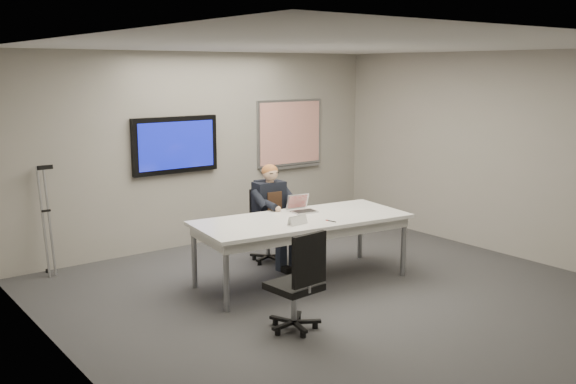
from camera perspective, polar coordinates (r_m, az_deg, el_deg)
floor at (r=7.44m, az=4.63°, el=-9.25°), size 6.00×6.00×0.02m
ceiling at (r=6.99m, az=4.99°, el=12.85°), size 6.00×6.00×0.02m
wall_back at (r=9.50m, az=-7.42°, el=3.81°), size 6.00×0.02×2.80m
wall_left at (r=5.57m, az=-18.83°, el=-1.69°), size 0.02×6.00×2.80m
wall_right at (r=9.34m, az=18.65°, el=3.21°), size 0.02×6.00×2.80m
conference_table at (r=7.72m, az=1.23°, el=-2.96°), size 2.71×1.40×0.80m
tv_display at (r=9.20m, az=-9.97°, el=4.14°), size 1.30×0.09×0.80m
whiteboard at (r=10.31m, az=0.16°, el=5.19°), size 1.25×0.08×1.10m
office_chair_far at (r=8.67m, az=-1.86°, el=-4.18°), size 0.57×0.57×0.96m
office_chair_near at (r=6.40m, az=0.81°, el=-9.56°), size 0.53×0.53×1.02m
seated_person at (r=8.42m, az=-0.99°, el=-2.99°), size 0.43×0.74×1.33m
crutch at (r=8.52m, az=-20.70°, el=-2.25°), size 0.27×0.54×1.48m
laptop at (r=8.02m, az=1.19°, el=-1.37°), size 0.33×0.32×0.21m
name_tent at (r=7.36m, az=0.85°, el=-2.50°), size 0.26×0.10×0.10m
pen at (r=7.53m, az=3.82°, el=-2.58°), size 0.04×0.15×0.01m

